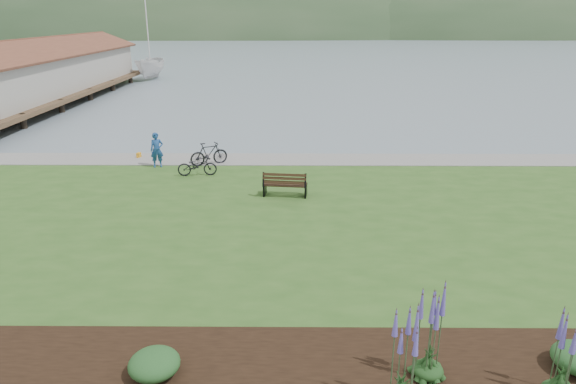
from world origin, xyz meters
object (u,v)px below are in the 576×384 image
Objects in this scene: park_bench at (285,184)px; sailboat at (152,80)px; person at (157,147)px; bicycle_a at (197,166)px.

park_bench is 44.87m from sailboat.
bicycle_a is at bearing -50.70° from person.
park_bench is 7.36m from person.
person is (-6.07, 4.14, 0.44)m from park_bench.
bicycle_a is 40.95m from sailboat.
sailboat reaches higher than bicycle_a.
person is at bearing -71.79° from sailboat.
person is at bearing 50.31° from bicycle_a.
person is 1.11× the size of bicycle_a.
sailboat reaches higher than person.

